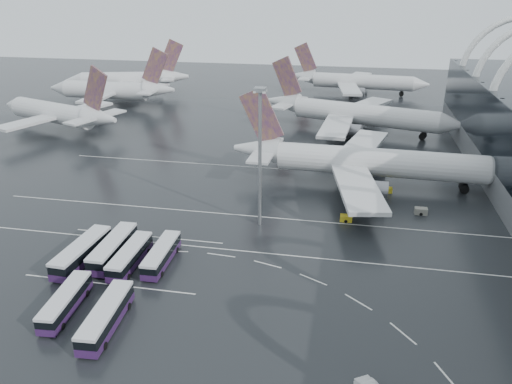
% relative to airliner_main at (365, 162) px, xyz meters
% --- Properties ---
extents(ground, '(420.00, 420.00, 0.00)m').
position_rel_airliner_main_xyz_m(ground, '(-14.54, -33.39, -5.36)').
color(ground, black).
rests_on(ground, ground).
extents(lane_marking_near, '(120.00, 0.25, 0.01)m').
position_rel_airliner_main_xyz_m(lane_marking_near, '(-14.54, -35.39, -5.36)').
color(lane_marking_near, silver).
rests_on(lane_marking_near, ground).
extents(lane_marking_mid, '(120.00, 0.25, 0.01)m').
position_rel_airliner_main_xyz_m(lane_marking_mid, '(-14.54, -21.39, -5.36)').
color(lane_marking_mid, silver).
rests_on(lane_marking_mid, ground).
extents(lane_marking_far, '(120.00, 0.25, 0.01)m').
position_rel_airliner_main_xyz_m(lane_marking_far, '(-14.54, 6.61, -5.36)').
color(lane_marking_far, silver).
rests_on(lane_marking_far, ground).
extents(bus_bay_line_south, '(28.00, 0.25, 0.01)m').
position_rel_airliner_main_xyz_m(bus_bay_line_south, '(-38.54, -49.39, -5.36)').
color(bus_bay_line_south, silver).
rests_on(bus_bay_line_south, ground).
extents(bus_bay_line_north, '(28.00, 0.25, 0.01)m').
position_rel_airliner_main_xyz_m(bus_bay_line_north, '(-38.54, -33.39, -5.36)').
color(bus_bay_line_north, silver).
rests_on(bus_bay_line_north, ground).
extents(airliner_main, '(63.15, 55.46, 21.42)m').
position_rel_airliner_main_xyz_m(airliner_main, '(0.00, 0.00, 0.00)').
color(airliner_main, silver).
rests_on(airliner_main, ground).
extents(airliner_gate_b, '(60.84, 53.97, 21.48)m').
position_rel_airliner_main_xyz_m(airliner_gate_b, '(-2.77, 45.22, 0.01)').
color(airliner_gate_b, silver).
rests_on(airliner_gate_b, ground).
extents(airliner_gate_c, '(56.78, 52.20, 20.22)m').
position_rel_airliner_main_xyz_m(airliner_gate_c, '(-3.29, 102.63, -0.31)').
color(airliner_gate_c, silver).
rests_on(airliner_gate_c, ground).
extents(jet_remote_west, '(48.55, 39.51, 21.62)m').
position_rel_airliner_main_xyz_m(jet_remote_west, '(-91.84, 27.20, 0.22)').
color(jet_remote_west, silver).
rests_on(jet_remote_west, ground).
extents(jet_remote_mid, '(49.70, 39.95, 21.78)m').
position_rel_airliner_main_xyz_m(jet_remote_mid, '(-91.81, 63.90, 0.26)').
color(jet_remote_mid, silver).
rests_on(jet_remote_mid, ground).
extents(jet_remote_far, '(50.11, 40.65, 21.98)m').
position_rel_airliner_main_xyz_m(jet_remote_far, '(-94.86, 85.55, 0.31)').
color(jet_remote_far, silver).
rests_on(jet_remote_far, ground).
extents(bus_row_near_a, '(3.85, 14.13, 3.45)m').
position_rel_airliner_main_xyz_m(bus_row_near_a, '(-45.55, -44.11, -3.47)').
color(bus_row_near_a, '#2C1440').
rests_on(bus_row_near_a, ground).
extents(bus_row_near_b, '(3.49, 13.70, 3.36)m').
position_rel_airliner_main_xyz_m(bus_row_near_b, '(-41.19, -41.76, -3.52)').
color(bus_row_near_b, '#2C1440').
rests_on(bus_row_near_b, ground).
extents(bus_row_near_c, '(3.07, 12.56, 3.09)m').
position_rel_airliner_main_xyz_m(bus_row_near_c, '(-37.38, -43.49, -3.67)').
color(bus_row_near_c, '#2C1440').
rests_on(bus_row_near_c, ground).
extents(bus_row_near_d, '(3.15, 12.25, 3.00)m').
position_rel_airliner_main_xyz_m(bus_row_near_d, '(-32.61, -41.97, -3.71)').
color(bus_row_near_d, '#2C1440').
rests_on(bus_row_near_d, ground).
extents(bus_row_far_a, '(3.67, 12.15, 2.95)m').
position_rel_airliner_main_xyz_m(bus_row_far_a, '(-41.06, -56.81, -3.74)').
color(bus_row_far_a, '#2C1440').
rests_on(bus_row_far_a, ground).
extents(bus_row_far_c, '(3.85, 13.27, 3.22)m').
position_rel_airliner_main_xyz_m(bus_row_far_c, '(-33.81, -59.01, -3.59)').
color(bus_row_far_c, '#2C1440').
rests_on(bus_row_far_c, ground).
extents(floodlight_mast, '(2.00, 2.00, 26.08)m').
position_rel_airliner_main_xyz_m(floodlight_mast, '(-19.51, -24.57, 11.04)').
color(floodlight_mast, gray).
rests_on(floodlight_mast, ground).
extents(gse_cart_belly_c, '(2.32, 1.37, 1.27)m').
position_rel_airliner_main_xyz_m(gse_cart_belly_c, '(-3.33, -20.13, -4.73)').
color(gse_cart_belly_c, gold).
rests_on(gse_cart_belly_c, ground).
extents(gse_cart_belly_d, '(2.43, 1.44, 1.33)m').
position_rel_airliner_main_xyz_m(gse_cart_belly_d, '(11.22, -14.07, -4.70)').
color(gse_cart_belly_d, slate).
rests_on(gse_cart_belly_d, ground).
extents(gse_cart_belly_e, '(2.16, 1.27, 1.18)m').
position_rel_airliner_main_xyz_m(gse_cart_belly_e, '(5.16, -3.81, -4.78)').
color(gse_cart_belly_e, gold).
rests_on(gse_cart_belly_e, ground).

